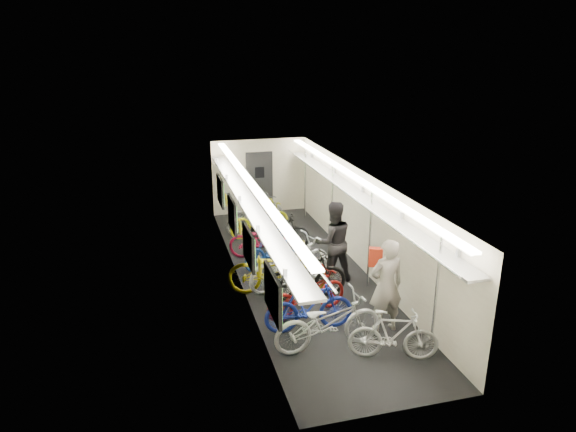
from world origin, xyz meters
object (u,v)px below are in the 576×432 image
bicycle_0 (328,322)px  bicycle_1 (309,306)px  backpack (376,257)px  passenger_near (386,286)px  passenger_mid (333,242)px

bicycle_0 → bicycle_1: size_ratio=1.17×
backpack → bicycle_0: bearing=-124.0°
passenger_near → backpack: (0.01, 0.55, 0.35)m
bicycle_0 → bicycle_1: 0.67m
backpack → bicycle_1: bearing=-149.8°
passenger_mid → backpack: bearing=97.2°
passenger_near → passenger_mid: size_ratio=0.98×
bicycle_0 → backpack: backpack is taller
bicycle_1 → passenger_mid: size_ratio=0.91×
backpack → passenger_near: bearing=-70.2°
bicycle_0 → backpack: 1.71m
passenger_near → passenger_mid: bearing=-85.7°
bicycle_1 → backpack: (1.41, 0.23, 0.76)m
passenger_mid → bicycle_1: bearing=59.6°
bicycle_0 → bicycle_1: bearing=9.7°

